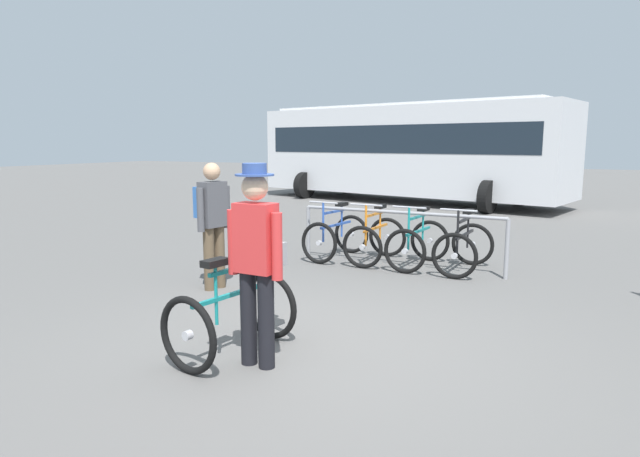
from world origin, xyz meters
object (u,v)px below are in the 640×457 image
featured_bicycle (241,299)px  person_with_featured_bike (256,257)px  racked_bike_teal (418,243)px  pedestrian_with_backpack (212,217)px  bus_distant (407,148)px  racked_bike_blue (336,236)px  racked_bike_black (464,247)px  racked_bike_orange (375,240)px

featured_bicycle → person_with_featured_bike: (0.31, -0.23, 0.46)m
racked_bike_teal → pedestrian_with_backpack: (-2.06, -2.38, 0.57)m
featured_bicycle → racked_bike_teal: bearing=82.7°
person_with_featured_bike → bus_distant: (-2.72, 13.30, 0.79)m
racked_bike_blue → person_with_featured_bike: person_with_featured_bike is taller
racked_bike_black → racked_bike_blue: bearing=178.0°
racked_bike_blue → racked_bike_black: size_ratio=1.06×
bus_distant → racked_bike_blue: bearing=-80.4°
racked_bike_teal → racked_bike_black: same height
racked_bike_blue → featured_bicycle: 4.18m
racked_bike_orange → racked_bike_teal: same height
racked_bike_black → pedestrian_with_backpack: 3.68m
person_with_featured_bike → racked_bike_black: bearing=78.0°
racked_bike_orange → featured_bicycle: bearing=-87.4°
racked_bike_orange → pedestrian_with_backpack: 2.83m
racked_bike_teal → racked_bike_black: size_ratio=1.03×
racked_bike_blue → pedestrian_with_backpack: pedestrian_with_backpack is taller
racked_bike_teal → person_with_featured_bike: size_ratio=0.67×
racked_bike_orange → pedestrian_with_backpack: (-1.36, -2.41, 0.57)m
racked_bike_blue → person_with_featured_bike: 4.52m
racked_bike_teal → pedestrian_with_backpack: pedestrian_with_backpack is taller
racked_bike_orange → racked_bike_teal: bearing=-2.0°
racked_bike_teal → pedestrian_with_backpack: size_ratio=0.71×
person_with_featured_bike → bus_distant: bearing=101.6°
racked_bike_black → bus_distant: 9.85m
racked_bike_orange → person_with_featured_bike: size_ratio=0.66×
racked_bike_black → racked_bike_teal: bearing=178.0°
racked_bike_blue → bus_distant: 9.21m
racked_bike_blue → person_with_featured_bike: (1.20, -4.32, 0.58)m
racked_bike_black → bus_distant: size_ratio=0.11×
racked_bike_blue → racked_bike_teal: (1.40, -0.05, 0.00)m
racked_bike_teal → featured_bicycle: (-0.52, -4.04, 0.12)m
racked_bike_orange → bus_distant: 9.37m
racked_bike_teal → bus_distant: (-2.92, 9.03, 1.37)m
racked_bike_blue → racked_bike_orange: 0.70m
racked_bike_teal → bus_distant: bus_distant is taller
racked_bike_orange → pedestrian_with_backpack: size_ratio=0.70×
racked_bike_teal → racked_bike_orange: bearing=178.0°
racked_bike_blue → pedestrian_with_backpack: bearing=-105.3°
racked_bike_teal → person_with_featured_bike: 4.32m
pedestrian_with_backpack → bus_distant: bus_distant is taller
person_with_featured_bike → pedestrian_with_backpack: person_with_featured_bike is taller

